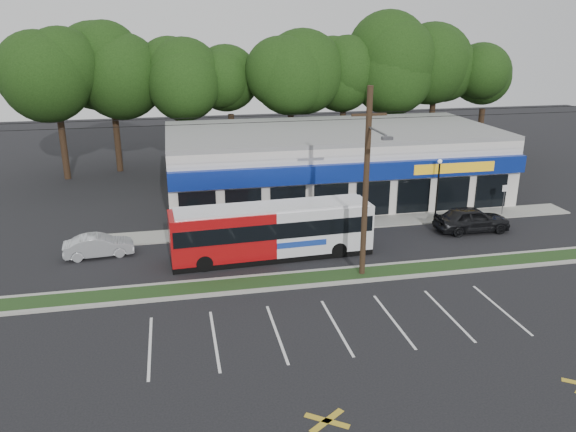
% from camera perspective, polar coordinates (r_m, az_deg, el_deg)
% --- Properties ---
extents(ground, '(120.00, 120.00, 0.00)m').
position_cam_1_polar(ground, '(28.94, 2.48, -7.32)').
color(ground, black).
rests_on(ground, ground).
extents(grass_strip, '(40.00, 1.60, 0.12)m').
position_cam_1_polar(grass_strip, '(29.79, 2.01, -6.39)').
color(grass_strip, '#1F3B18').
rests_on(grass_strip, ground).
extents(curb_south, '(40.00, 0.25, 0.14)m').
position_cam_1_polar(curb_south, '(29.04, 2.41, -7.07)').
color(curb_south, '#9E9E93').
rests_on(curb_south, ground).
extents(curb_north, '(40.00, 0.25, 0.14)m').
position_cam_1_polar(curb_north, '(30.54, 1.63, -5.72)').
color(curb_north, '#9E9E93').
rests_on(curb_north, ground).
extents(sidewalk, '(32.00, 2.20, 0.10)m').
position_cam_1_polar(sidewalk, '(38.22, 6.46, -0.73)').
color(sidewalk, '#9E9E93').
rests_on(sidewalk, ground).
extents(strip_mall, '(25.00, 12.55, 5.30)m').
position_cam_1_polar(strip_mall, '(43.98, 4.43, 5.45)').
color(strip_mall, silver).
rests_on(strip_mall, ground).
extents(utility_pole, '(50.00, 2.77, 10.00)m').
position_cam_1_polar(utility_pole, '(28.67, 7.68, 3.83)').
color(utility_pole, black).
rests_on(utility_pole, ground).
extents(lamp_post, '(0.30, 0.30, 4.25)m').
position_cam_1_polar(lamp_post, '(39.52, 15.01, 3.37)').
color(lamp_post, black).
rests_on(lamp_post, ground).
extents(sign_post, '(0.45, 0.10, 2.23)m').
position_cam_1_polar(sign_post, '(42.08, 21.13, 2.07)').
color(sign_post, '#59595E').
rests_on(sign_post, ground).
extents(tree_line, '(46.76, 6.76, 11.83)m').
position_cam_1_polar(tree_line, '(52.43, -0.16, 14.03)').
color(tree_line, black).
rests_on(tree_line, ground).
extents(metrobus, '(11.68, 3.00, 3.11)m').
position_cam_1_polar(metrobus, '(32.11, -1.62, -1.42)').
color(metrobus, '#A80C0F').
rests_on(metrobus, ground).
extents(car_dark, '(4.89, 2.02, 1.66)m').
position_cam_1_polar(car_dark, '(38.30, 18.17, -0.31)').
color(car_dark, black).
rests_on(car_dark, ground).
extents(car_silver, '(4.03, 1.75, 1.29)m').
position_cam_1_polar(car_silver, '(34.33, -18.67, -2.87)').
color(car_silver, '#B0B4B8').
rests_on(car_silver, ground).
extents(pedestrian_a, '(0.65, 0.52, 1.57)m').
position_cam_1_polar(pedestrian_a, '(37.13, 4.67, -0.07)').
color(pedestrian_a, silver).
rests_on(pedestrian_a, ground).
extents(pedestrian_b, '(0.89, 0.80, 1.49)m').
position_cam_1_polar(pedestrian_b, '(34.46, 3.29, -1.61)').
color(pedestrian_b, beige).
rests_on(pedestrian_b, ground).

